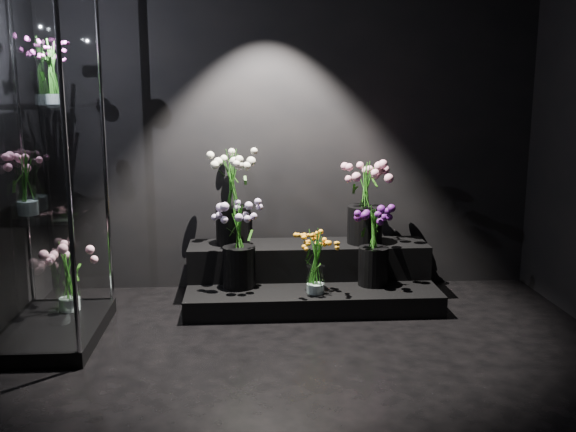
{
  "coord_description": "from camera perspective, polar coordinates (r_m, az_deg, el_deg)",
  "views": [
    {
      "loc": [
        -0.38,
        -3.24,
        1.65
      ],
      "look_at": [
        -0.09,
        1.2,
        0.76
      ],
      "focal_mm": 40.0,
      "sensor_mm": 36.0,
      "label": 1
    }
  ],
  "objects": [
    {
      "name": "display_riser",
      "position": [
        5.1,
        1.92,
        -5.46
      ],
      "size": [
        1.91,
        0.85,
        0.42
      ],
      "color": "black",
      "rests_on": "floor"
    },
    {
      "name": "bouquet_cream_roses",
      "position": [
        5.05,
        -4.99,
        2.24
      ],
      "size": [
        0.48,
        0.48,
        0.76
      ],
      "rotation": [
        0.0,
        0.0,
        0.29
      ],
      "color": "black",
      "rests_on": "display_riser"
    },
    {
      "name": "display_case",
      "position": [
        4.38,
        -20.97,
        3.74
      ],
      "size": [
        0.61,
        1.02,
        2.25
      ],
      "color": "black",
      "rests_on": "floor"
    },
    {
      "name": "floor",
      "position": [
        3.65,
        2.69,
        -15.51
      ],
      "size": [
        4.0,
        4.0,
        0.0
      ],
      "primitive_type": "plane",
      "color": "black",
      "rests_on": "ground"
    },
    {
      "name": "bouquet_purple",
      "position": [
        4.92,
        7.64,
        -2.17
      ],
      "size": [
        0.43,
        0.43,
        0.62
      ],
      "rotation": [
        0.0,
        0.0,
        -0.39
      ],
      "color": "black",
      "rests_on": "display_riser"
    },
    {
      "name": "wall_front",
      "position": [
        1.32,
        13.08,
        0.19
      ],
      "size": [
        4.0,
        0.0,
        4.0
      ],
      "primitive_type": "plane",
      "rotation": [
        -1.57,
        0.0,
        0.0
      ],
      "color": "black",
      "rests_on": "floor"
    },
    {
      "name": "bouquet_case_pink",
      "position": [
        4.24,
        -22.26,
        2.92
      ],
      "size": [
        0.28,
        0.28,
        0.4
      ],
      "rotation": [
        0.0,
        0.0,
        -0.03
      ],
      "color": "white",
      "rests_on": "display_case"
    },
    {
      "name": "bouquet_orange_bells",
      "position": [
        4.7,
        2.47,
        -4.05
      ],
      "size": [
        0.26,
        0.26,
        0.48
      ],
      "rotation": [
        0.0,
        0.0,
        -0.05
      ],
      "color": "white",
      "rests_on": "display_riser"
    },
    {
      "name": "bouquet_case_magenta",
      "position": [
        4.52,
        -20.25,
        12.0
      ],
      "size": [
        0.22,
        0.22,
        0.42
      ],
      "rotation": [
        0.0,
        0.0,
        -0.09
      ],
      "color": "white",
      "rests_on": "display_case"
    },
    {
      "name": "wall_back",
      "position": [
        5.26,
        0.35,
        8.62
      ],
      "size": [
        4.0,
        0.0,
        4.0
      ],
      "primitive_type": "plane",
      "rotation": [
        1.57,
        0.0,
        0.0
      ],
      "color": "black",
      "rests_on": "floor"
    },
    {
      "name": "bouquet_case_base_pink",
      "position": [
        4.76,
        -19.0,
        -4.94
      ],
      "size": [
        0.36,
        0.36,
        0.5
      ],
      "rotation": [
        0.0,
        0.0,
        -0.18
      ],
      "color": "white",
      "rests_on": "display_case"
    },
    {
      "name": "bouquet_lilac",
      "position": [
        4.83,
        -4.4,
        -2.11
      ],
      "size": [
        0.47,
        0.47,
        0.64
      ],
      "rotation": [
        0.0,
        0.0,
        -0.35
      ],
      "color": "black",
      "rests_on": "display_riser"
    },
    {
      "name": "bouquet_pink_roses",
      "position": [
        5.12,
        6.9,
        1.44
      ],
      "size": [
        0.41,
        0.41,
        0.64
      ],
      "rotation": [
        0.0,
        0.0,
        0.17
      ],
      "color": "black",
      "rests_on": "display_riser"
    }
  ]
}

